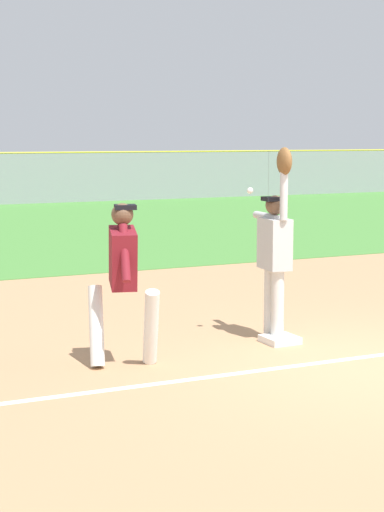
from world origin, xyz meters
name	(u,v)px	position (x,y,z in m)	size (l,w,h in m)	color
ground_plane	(375,367)	(0.00, 0.00, 0.00)	(71.78, 71.78, 0.00)	tan
outfield_grass	(22,228)	(0.00, 15.11, 0.01)	(48.95, 16.11, 0.01)	#478438
first_base	(280,339)	(-0.36, 1.33, 0.04)	(0.38, 0.38, 0.08)	white
fielder	(275,246)	(-0.34, 1.49, 1.12)	(0.30, 0.90, 2.28)	silver
runner	(123,273)	(-2.37, 1.16, 1.00)	(0.76, 0.83, 1.72)	white
baseball	(250,191)	(-0.59, 1.66, 1.77)	(0.07, 0.07, 0.07)	white
parked_car_black	(112,180)	(6.24, 25.43, 0.67)	(4.60, 2.52, 1.25)	black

